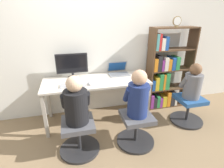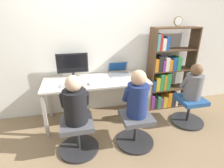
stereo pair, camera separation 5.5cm
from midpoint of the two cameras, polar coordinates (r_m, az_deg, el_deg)
ground_plane at (r=3.04m, az=-3.20°, el=-14.76°), size 14.00×14.00×0.00m
wall_back at (r=3.21m, az=-6.06°, el=12.73°), size 10.00×0.05×2.60m
desk at (r=2.99m, az=-4.61°, el=-0.18°), size 1.76×0.68×0.77m
desktop_monitor at (r=3.08m, az=-12.27°, el=6.16°), size 0.53×0.17×0.42m
laptop at (r=3.22m, az=2.81°, el=4.03°), size 0.37×0.32×0.22m
keyboard at (r=2.78m, az=-12.00°, el=-0.30°), size 0.40×0.15×0.03m
computer_mouse_by_keyboard at (r=2.78m, az=-6.82°, el=0.16°), size 0.06×0.11×0.04m
office_chair_left at (r=2.58m, az=-10.40°, el=-16.16°), size 0.57×0.57×0.48m
office_chair_right at (r=2.68m, az=8.26°, el=-14.23°), size 0.57×0.57×0.48m
person_at_monitor at (r=2.30m, az=-11.32°, el=-5.89°), size 0.38×0.32×0.65m
person_at_laptop at (r=2.41m, az=8.94°, el=-3.89°), size 0.35×0.31×0.67m
bookshelf at (r=3.58m, az=17.64°, el=2.85°), size 0.87×0.29×1.59m
desk_clock at (r=3.37m, az=21.27°, el=18.51°), size 0.16×0.03×0.18m
office_chair_side at (r=3.39m, az=24.20°, el=-7.75°), size 0.57×0.57×0.48m
person_near_shelf at (r=3.19m, az=25.57°, el=0.06°), size 0.35×0.29×0.60m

